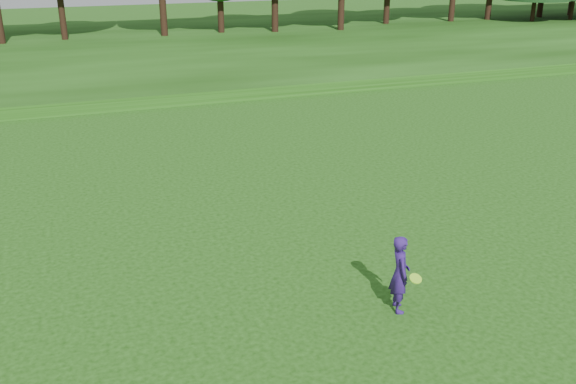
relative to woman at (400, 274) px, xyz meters
name	(u,v)px	position (x,y,z in m)	size (l,w,h in m)	color
ground	(313,328)	(-1.93, -0.07, -0.84)	(140.00, 140.00, 0.00)	#173D0B
berm	(121,52)	(-1.93, 33.93, -0.54)	(130.00, 30.00, 0.60)	#173D0B
walking_path	(155,103)	(-1.93, 19.93, -0.82)	(130.00, 1.60, 0.04)	gray
woman	(400,274)	(0.00, 0.00, 0.00)	(0.54, 0.97, 1.69)	navy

